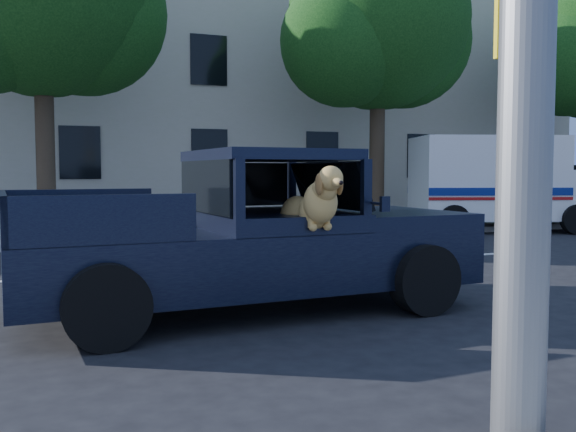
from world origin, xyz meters
name	(u,v)px	position (x,y,z in m)	size (l,w,h in m)	color
ground	(397,303)	(0.00, 0.00, 0.00)	(120.00, 120.00, 0.00)	black
far_sidewalk	(213,232)	(0.00, 9.20, 0.07)	(60.00, 4.00, 0.15)	gray
lane_stripes	(396,259)	(2.00, 3.40, 0.01)	(21.60, 0.14, 0.01)	silver
street_tree_mid	(379,29)	(5.03, 9.62, 5.71)	(6.00, 5.20, 8.60)	#332619
building_main	(241,95)	(3.00, 16.50, 4.50)	(26.00, 6.00, 9.00)	#BCB09B
pickup_truck	(242,258)	(-1.96, 0.19, 0.64)	(5.36, 2.79, 1.88)	black
mail_truck	(498,190)	(7.52, 7.39, 1.12)	(5.11, 3.50, 2.56)	silver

